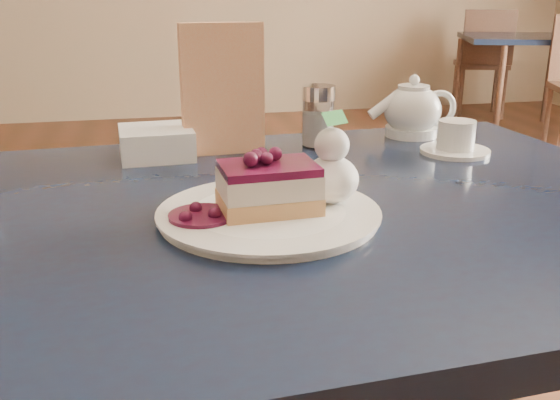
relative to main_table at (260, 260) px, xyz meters
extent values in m
cube|color=black|center=(0.00, 0.00, 0.06)|extent=(1.33, 0.92, 0.04)
cylinder|color=#533426|center=(0.56, 0.39, -0.34)|extent=(0.05, 0.05, 0.76)
cylinder|color=white|center=(0.00, -0.05, 0.09)|extent=(0.29, 0.29, 0.01)
cube|color=tan|center=(0.00, -0.05, 0.11)|extent=(0.13, 0.10, 0.02)
cube|color=beige|center=(0.00, -0.05, 0.13)|extent=(0.13, 0.10, 0.03)
cube|color=#46132E|center=(0.00, -0.05, 0.16)|extent=(0.13, 0.09, 0.01)
ellipsoid|color=white|center=(0.09, -0.04, 0.13)|extent=(0.08, 0.08, 0.07)
cylinder|color=#46132E|center=(-0.09, -0.06, 0.10)|extent=(0.09, 0.09, 0.01)
cylinder|color=white|center=(0.41, 0.21, 0.09)|extent=(0.13, 0.13, 0.01)
cylinder|color=white|center=(0.41, 0.21, 0.12)|extent=(0.07, 0.07, 0.05)
ellipsoid|color=white|center=(0.39, 0.36, 0.13)|extent=(0.12, 0.12, 0.10)
cylinder|color=white|center=(0.39, 0.36, 0.19)|extent=(0.06, 0.06, 0.01)
cylinder|color=white|center=(0.31, 0.36, 0.13)|extent=(0.07, 0.02, 0.05)
cube|color=beige|center=(-0.01, 0.31, 0.20)|extent=(0.15, 0.04, 0.24)
cylinder|color=white|center=(0.18, 0.32, 0.13)|extent=(0.06, 0.06, 0.09)
cylinder|color=silver|center=(0.18, 0.32, 0.19)|extent=(0.06, 0.06, 0.03)
cube|color=white|center=(-0.13, 0.31, 0.11)|extent=(0.14, 0.14, 0.05)
cube|color=black|center=(2.78, 3.55, 0.01)|extent=(1.20, 1.08, 0.04)
cylinder|color=#533426|center=(2.36, 3.23, -0.37)|extent=(0.04, 0.04, 0.71)
cylinder|color=#533426|center=(2.36, 3.86, -0.37)|extent=(0.04, 0.04, 0.71)
cylinder|color=#533426|center=(3.20, 3.86, -0.37)|extent=(0.04, 0.04, 0.71)
camera|label=1|loc=(-0.15, -0.82, 0.38)|focal=40.00mm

